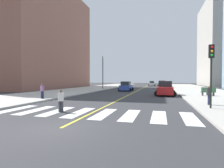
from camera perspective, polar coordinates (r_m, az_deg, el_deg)
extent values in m
plane|color=#333335|center=(9.24, -15.81, -13.22)|extent=(220.00, 220.00, 0.00)
cube|color=#B2ADA3|center=(28.77, 30.41, -3.22)|extent=(10.00, 120.00, 0.15)
cube|color=#B2ADA3|center=(32.45, -16.14, -2.56)|extent=(10.00, 120.00, 0.15)
cube|color=silver|center=(16.14, -27.88, -6.99)|extent=(0.90, 4.00, 0.01)
cube|color=silver|center=(14.98, -22.79, -7.58)|extent=(0.90, 4.00, 0.01)
cube|color=silver|center=(13.96, -16.89, -8.19)|extent=(0.90, 4.00, 0.01)
cube|color=silver|center=(13.11, -10.13, -8.78)|extent=(0.90, 4.00, 0.01)
cube|color=silver|center=(12.46, -2.52, -9.30)|extent=(0.90, 4.00, 0.01)
cube|color=silver|center=(12.05, 5.79, -9.68)|extent=(0.90, 4.00, 0.01)
cube|color=silver|center=(11.89, 14.51, -9.86)|extent=(0.90, 4.00, 0.01)
cube|color=silver|center=(12.01, 23.25, -9.82)|extent=(0.90, 4.00, 0.01)
cube|color=yellow|center=(47.94, 9.59, -1.31)|extent=(0.16, 80.00, 0.01)
cube|color=brown|center=(54.60, -21.64, 13.10)|extent=(16.00, 32.00, 26.83)
cube|color=silver|center=(63.90, 12.41, -0.07)|extent=(1.83, 3.90, 0.83)
cube|color=#1E2328|center=(64.11, 12.42, 0.60)|extent=(1.51, 1.96, 0.70)
cylinder|color=black|center=(62.74, 11.56, -0.38)|extent=(0.63, 0.22, 0.63)
cylinder|color=black|center=(62.69, 13.19, -0.39)|extent=(0.63, 0.22, 0.63)
cylinder|color=black|center=(65.13, 11.65, -0.32)|extent=(0.63, 0.22, 0.63)
cylinder|color=black|center=(65.09, 13.22, -0.33)|extent=(0.63, 0.22, 0.63)
cube|color=#2D479E|center=(36.19, 4.43, -1.10)|extent=(1.99, 4.30, 0.92)
cube|color=#1E2328|center=(35.92, 4.35, 0.20)|extent=(1.66, 2.16, 0.77)
cylinder|color=black|center=(37.34, 6.32, -1.57)|extent=(0.70, 0.23, 0.69)
cylinder|color=black|center=(37.71, 3.35, -1.53)|extent=(0.70, 0.23, 0.69)
cylinder|color=black|center=(34.73, 5.60, -1.80)|extent=(0.70, 0.23, 0.69)
cylinder|color=black|center=(35.13, 2.42, -1.76)|extent=(0.70, 0.23, 0.69)
cube|color=slate|center=(58.15, 15.46, -0.16)|extent=(2.10, 4.43, 0.94)
cube|color=#1E2328|center=(58.39, 15.47, 0.68)|extent=(1.73, 2.24, 0.79)
cylinder|color=black|center=(56.83, 14.41, -0.55)|extent=(0.72, 0.25, 0.71)
cylinder|color=black|center=(56.79, 16.45, -0.57)|extent=(0.72, 0.25, 0.71)
cylinder|color=black|center=(59.55, 14.51, -0.46)|extent=(0.72, 0.25, 0.71)
cylinder|color=black|center=(59.51, 16.46, -0.48)|extent=(0.72, 0.25, 0.71)
cube|color=red|center=(26.94, 16.37, -1.91)|extent=(2.26, 4.75, 1.00)
cube|color=#1E2328|center=(27.19, 16.39, 0.03)|extent=(1.86, 2.40, 0.85)
cylinder|color=black|center=(25.55, 13.90, -2.94)|extent=(0.77, 0.27, 0.76)
cylinder|color=black|center=(25.53, 18.77, -2.98)|extent=(0.77, 0.27, 0.76)
cylinder|color=black|center=(28.45, 14.21, -2.50)|extent=(0.77, 0.27, 0.76)
cylinder|color=black|center=(28.43, 18.58, -2.53)|extent=(0.77, 0.27, 0.76)
cylinder|color=black|center=(15.58, 28.65, 0.22)|extent=(0.14, 0.14, 3.78)
cube|color=black|center=(15.72, 28.76, 8.97)|extent=(0.36, 0.28, 1.00)
sphere|color=red|center=(15.59, 28.93, 10.15)|extent=(0.18, 0.18, 0.18)
sphere|color=orange|center=(15.55, 28.91, 9.06)|extent=(0.18, 0.18, 0.18)
sphere|color=green|center=(15.51, 28.90, 7.96)|extent=(0.18, 0.18, 0.18)
cube|color=#33603D|center=(27.38, 27.91, -2.26)|extent=(1.84, 0.71, 0.08)
cube|color=#33603D|center=(27.13, 28.07, -1.57)|extent=(1.80, 0.21, 0.60)
cube|color=#2D2D33|center=(27.20, 26.55, -2.81)|extent=(0.14, 0.48, 0.44)
cube|color=#2D2D33|center=(27.61, 29.24, -2.78)|extent=(0.14, 0.48, 0.44)
cylinder|color=#38383D|center=(13.52, -15.40, -6.83)|extent=(0.18, 0.18, 0.79)
cylinder|color=#38383D|center=(13.52, -16.11, -6.83)|extent=(0.18, 0.18, 0.79)
cylinder|color=beige|center=(13.44, -15.78, -3.91)|extent=(0.39, 0.39, 0.59)
sphere|color=brown|center=(13.41, -15.79, -2.20)|extent=(0.21, 0.21, 0.21)
cylinder|color=#232847|center=(17.61, 28.18, -4.47)|extent=(0.19, 0.19, 0.83)
cylinder|color=#232847|center=(17.78, 28.12, -4.41)|extent=(0.19, 0.19, 0.83)
cylinder|color=#2D2D33|center=(17.64, 28.18, -2.11)|extent=(0.41, 0.41, 0.62)
sphere|color=tan|center=(17.62, 28.19, -0.74)|extent=(0.22, 0.22, 0.22)
cylinder|color=#232847|center=(22.00, -21.21, -3.22)|extent=(0.19, 0.19, 0.84)
cylinder|color=#232847|center=(22.12, -20.87, -3.19)|extent=(0.19, 0.19, 0.84)
cylinder|color=#99669E|center=(22.01, -21.06, -1.31)|extent=(0.42, 0.42, 0.63)
sphere|color=brown|center=(22.00, -21.07, -0.20)|extent=(0.23, 0.23, 0.23)
cylinder|color=#38383D|center=(41.71, -2.90, 3.51)|extent=(0.20, 0.20, 7.31)
sphere|color=silver|center=(42.02, -2.91, 8.70)|extent=(0.44, 0.44, 0.44)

